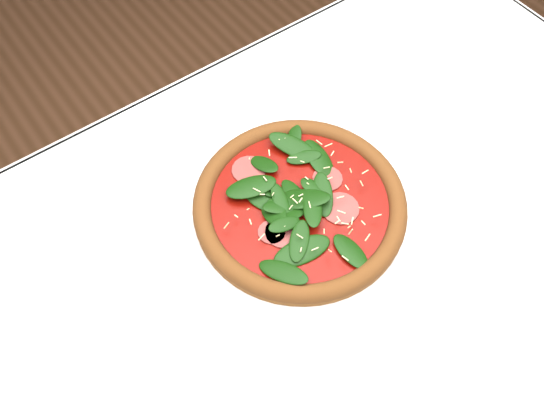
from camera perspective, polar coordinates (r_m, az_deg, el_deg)
dining_table at (r=0.89m, az=5.06°, el=-8.63°), size 1.21×0.81×0.75m
plate at (r=0.83m, az=2.59°, el=-0.61°), size 0.34×0.34×0.01m
pizza at (r=0.82m, az=2.64°, el=0.11°), size 0.37×0.37×0.04m
saucer_far at (r=1.06m, az=16.00°, el=12.87°), size 0.15×0.15×0.01m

